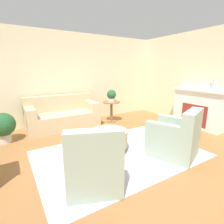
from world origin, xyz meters
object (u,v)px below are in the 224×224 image
object	(u,v)px
potted_plant_on_side_table	(111,95)
vase_mantel_far	(214,86)
armchair_left	(93,163)
side_table	(111,108)
potted_plant_floor	(3,126)
ottoman_table	(109,138)
armchair_right	(176,139)
vase_mantel_near	(188,85)
couch	(63,116)

from	to	relation	value
potted_plant_on_side_table	vase_mantel_far	bearing A→B (deg)	-49.93
armchair_left	side_table	world-z (taller)	armchair_left
potted_plant_floor	ottoman_table	bearing A→B (deg)	-42.27
armchair_right	ottoman_table	world-z (taller)	armchair_right
vase_mantel_near	vase_mantel_far	distance (m)	0.80
ottoman_table	side_table	world-z (taller)	side_table
armchair_right	side_table	xyz separation A→B (m)	(0.16, 2.69, 0.09)
armchair_right	vase_mantel_near	world-z (taller)	vase_mantel_near
armchair_left	vase_mantel_near	xyz separation A→B (m)	(3.80, 1.27, 0.86)
couch	armchair_right	xyz separation A→B (m)	(1.38, -2.93, 0.03)
couch	armchair_left	world-z (taller)	armchair_left
couch	potted_plant_floor	xyz separation A→B (m)	(-1.51, -0.37, 0.06)
couch	vase_mantel_far	size ratio (longest dim) A/B	7.01
side_table	potted_plant_on_side_table	xyz separation A→B (m)	(0.00, 0.00, 0.42)
vase_mantel_near	potted_plant_floor	bearing A→B (deg)	165.27
side_table	potted_plant_floor	distance (m)	3.05
armchair_left	ottoman_table	distance (m)	1.16
couch	potted_plant_on_side_table	size ratio (longest dim) A/B	5.20
couch	potted_plant_floor	size ratio (longest dim) A/B	2.82
side_table	armchair_left	bearing A→B (deg)	-125.84
potted_plant_floor	vase_mantel_far	bearing A→B (deg)	-23.04
ottoman_table	couch	bearing A→B (deg)	99.89
armchair_right	potted_plant_on_side_table	size ratio (longest dim) A/B	2.76
vase_mantel_far	armchair_left	bearing A→B (deg)	-172.81
armchair_left	side_table	bearing A→B (deg)	54.16
couch	vase_mantel_near	bearing A→B (deg)	-26.06
ottoman_table	side_table	bearing A→B (deg)	57.17
armchair_left	potted_plant_on_side_table	distance (m)	3.35
armchair_right	vase_mantel_near	size ratio (longest dim) A/B	4.16
vase_mantel_far	potted_plant_on_side_table	distance (m)	2.91
armchair_left	vase_mantel_near	world-z (taller)	vase_mantel_near
armchair_right	armchair_left	bearing A→B (deg)	180.00
armchair_left	potted_plant_floor	xyz separation A→B (m)	(-1.10, 2.56, 0.04)
armchair_right	side_table	size ratio (longest dim) A/B	1.60
potted_plant_on_side_table	potted_plant_floor	bearing A→B (deg)	-177.67
armchair_right	potted_plant_on_side_table	distance (m)	2.74
armchair_left	armchair_right	size ratio (longest dim) A/B	1.00
armchair_left	potted_plant_on_side_table	xyz separation A→B (m)	(1.94, 2.69, 0.50)
vase_mantel_near	vase_mantel_far	size ratio (longest dim) A/B	0.89
armchair_right	vase_mantel_far	size ratio (longest dim) A/B	3.72
potted_plant_floor	potted_plant_on_side_table	bearing A→B (deg)	2.33
armchair_right	vase_mantel_near	bearing A→B (deg)	32.29
ottoman_table	potted_plant_on_side_table	world-z (taller)	potted_plant_on_side_table
couch	vase_mantel_near	world-z (taller)	vase_mantel_near
couch	vase_mantel_near	xyz separation A→B (m)	(3.39, -1.66, 0.89)
side_table	vase_mantel_far	world-z (taller)	vase_mantel_far
vase_mantel_far	potted_plant_floor	xyz separation A→B (m)	(-4.90, 2.08, -0.84)
potted_plant_on_side_table	couch	bearing A→B (deg)	170.88
armchair_right	ottoman_table	xyz separation A→B (m)	(-1.02, 0.87, -0.07)
side_table	potted_plant_floor	world-z (taller)	potted_plant_floor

